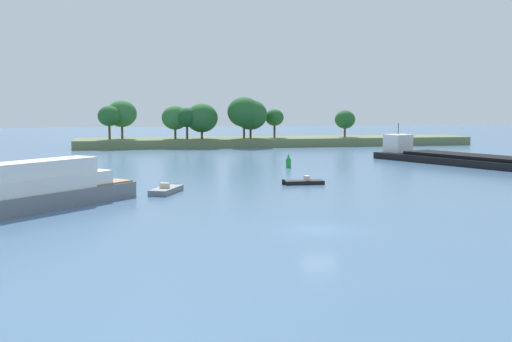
% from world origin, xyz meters
% --- Properties ---
extents(ground_plane, '(400.00, 400.00, 0.00)m').
position_xyz_m(ground_plane, '(0.00, 0.00, 0.00)').
color(ground_plane, '#476B8E').
extents(treeline_island, '(80.86, 12.03, 9.98)m').
position_xyz_m(treeline_island, '(11.01, 86.51, 3.30)').
color(treeline_island, '#66754C').
rests_on(treeline_island, ground).
extents(fishing_skiff, '(4.55, 1.82, 0.91)m').
position_xyz_m(fishing_skiff, '(5.70, 24.54, 0.24)').
color(fishing_skiff, black).
rests_on(fishing_skiff, ground).
extents(white_riverboat, '(19.33, 19.80, 6.52)m').
position_xyz_m(white_riverboat, '(-21.84, 11.24, 1.74)').
color(white_riverboat, slate).
rests_on(white_riverboat, ground).
extents(cargo_barge, '(17.10, 28.91, 5.59)m').
position_xyz_m(cargo_barge, '(33.49, 42.82, 0.87)').
color(cargo_barge, black).
rests_on(cargo_barge, ground).
extents(small_motorboat, '(3.69, 5.33, 1.04)m').
position_xyz_m(small_motorboat, '(-9.25, 20.54, 0.29)').
color(small_motorboat, slate).
rests_on(small_motorboat, ground).
extents(channel_buoy_green, '(0.70, 0.70, 1.90)m').
position_xyz_m(channel_buoy_green, '(8.43, 42.20, 0.81)').
color(channel_buoy_green, green).
rests_on(channel_buoy_green, ground).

